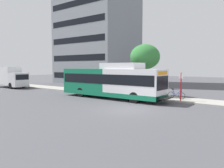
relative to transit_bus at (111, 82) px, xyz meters
The scene contains 8 objects.
ground_plane 5.56m from the transit_bus, 139.95° to the left, with size 120.00×120.00×0.00m, color #4C4C51.
sidewalk_curb 3.65m from the transit_bus, 25.48° to the left, with size 3.00×56.00×0.14m, color #A8A399.
transit_bus is the anchor object (origin of this frame).
bus_stop_sign_pole 6.92m from the transit_bus, 73.36° to the right, with size 0.10×0.36×2.60m.
bicycle_parked 6.64m from the transit_bus, 63.80° to the right, with size 0.52×1.76×1.02m.
street_tree_near_stop 4.92m from the transit_bus, 27.56° to the right, with size 3.26×3.26×5.62m.
box_truck_background 19.96m from the transit_bus, 90.83° to the left, with size 2.32×7.01×3.25m.
lattice_comm_tower 39.93m from the transit_bus, 57.13° to the left, with size 1.10×1.10×29.73m.
Camera 1 is at (-13.78, -9.16, 3.27)m, focal length 35.07 mm.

